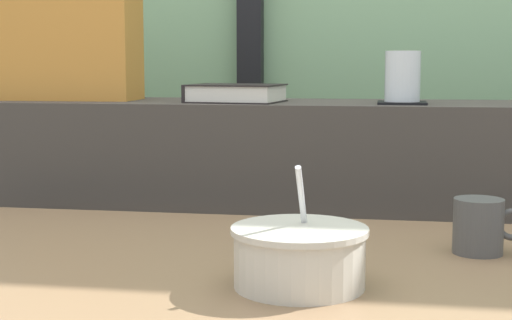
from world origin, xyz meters
The scene contains 7 objects.
dark_console_ledge centered at (0.00, 0.55, 0.44)m, with size 2.80×0.32×0.89m, color #423D38.
coaster_square centered at (0.29, 0.49, 0.89)m, with size 0.10×0.10×0.01m, color black.
juice_glass centered at (0.29, 0.49, 0.94)m, with size 0.07×0.07×0.10m.
closed_book centered at (-0.07, 0.51, 0.91)m, with size 0.21×0.18×0.04m.
throw_pillow centered at (-0.47, 0.55, 1.02)m, with size 0.32×0.14×0.26m, color #D18938.
soup_bowl centered at (0.15, -0.17, 0.72)m, with size 0.18×0.18×0.16m.
ceramic_mug centered at (0.40, 0.06, 0.72)m, with size 0.11×0.08×0.08m.
Camera 1 is at (0.26, -1.14, 0.97)m, focal length 54.41 mm.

